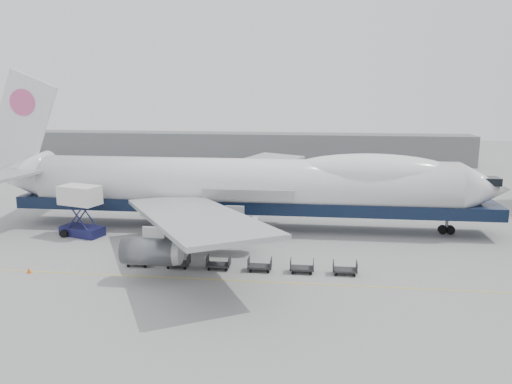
# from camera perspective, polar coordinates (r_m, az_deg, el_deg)

# --- Properties ---
(ground) EXTENTS (260.00, 260.00, 0.00)m
(ground) POSITION_cam_1_polar(r_m,az_deg,el_deg) (52.73, -3.28, -7.59)
(ground) COLOR gray
(ground) RESTS_ON ground
(apron_line) EXTENTS (60.00, 0.15, 0.01)m
(apron_line) POSITION_cam_1_polar(r_m,az_deg,el_deg) (47.20, -4.56, -9.96)
(apron_line) COLOR gold
(apron_line) RESTS_ON ground
(hangar) EXTENTS (110.00, 8.00, 7.00)m
(hangar) POSITION_cam_1_polar(r_m,az_deg,el_deg) (121.26, -2.20, 5.11)
(hangar) COLOR slate
(hangar) RESTS_ON ground
(airliner) EXTENTS (67.00, 55.30, 19.98)m
(airliner) POSITION_cam_1_polar(r_m,az_deg,el_deg) (62.65, -0.85, 0.87)
(airliner) COLOR white
(airliner) RESTS_ON ground
(catering_truck) EXTENTS (5.63, 4.56, 6.13)m
(catering_truck) POSITION_cam_1_polar(r_m,az_deg,el_deg) (63.30, -19.40, -1.71)
(catering_truck) COLOR #171845
(catering_truck) RESTS_ON ground
(traffic_cone) EXTENTS (0.41, 0.41, 0.60)m
(traffic_cone) POSITION_cam_1_polar(r_m,az_deg,el_deg) (53.29, -24.53, -8.13)
(traffic_cone) COLOR #D8570B
(traffic_cone) RESTS_ON ground
(dolly_0) EXTENTS (2.30, 1.35, 1.30)m
(dolly_0) POSITION_cam_1_polar(r_m,az_deg,el_deg) (51.79, -13.31, -7.63)
(dolly_0) COLOR #2D2D30
(dolly_0) RESTS_ON ground
(dolly_1) EXTENTS (2.30, 1.35, 1.30)m
(dolly_1) POSITION_cam_1_polar(r_m,az_deg,el_deg) (50.57, -8.91, -7.93)
(dolly_1) COLOR #2D2D30
(dolly_1) RESTS_ON ground
(dolly_2) EXTENTS (2.30, 1.35, 1.30)m
(dolly_2) POSITION_cam_1_polar(r_m,az_deg,el_deg) (49.65, -4.31, -8.19)
(dolly_2) COLOR #2D2D30
(dolly_2) RESTS_ON ground
(dolly_3) EXTENTS (2.30, 1.35, 1.30)m
(dolly_3) POSITION_cam_1_polar(r_m,az_deg,el_deg) (49.06, 0.44, -8.41)
(dolly_3) COLOR #2D2D30
(dolly_3) RESTS_ON ground
(dolly_4) EXTENTS (2.30, 1.35, 1.30)m
(dolly_4) POSITION_cam_1_polar(r_m,az_deg,el_deg) (48.81, 5.27, -8.57)
(dolly_4) COLOR #2D2D30
(dolly_4) RESTS_ON ground
(dolly_5) EXTENTS (2.30, 1.35, 1.30)m
(dolly_5) POSITION_cam_1_polar(r_m,az_deg,el_deg) (48.90, 10.12, -8.67)
(dolly_5) COLOR #2D2D30
(dolly_5) RESTS_ON ground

